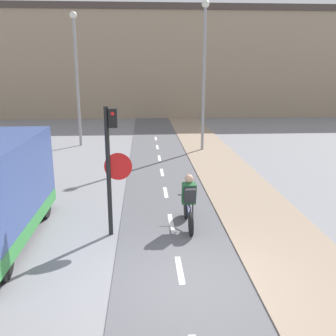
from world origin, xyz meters
The scene contains 8 objects.
ground_plane centered at (0.00, 0.00, 0.00)m, with size 120.00×120.00×0.00m, color gray.
bike_lane centered at (0.00, 0.01, 0.01)m, with size 2.72×60.00×0.02m.
sidewalk_strip centered at (2.56, 0.00, 0.03)m, with size 2.40×60.00×0.05m.
building_row_background centered at (0.00, 27.42, 4.52)m, with size 60.00×5.20×9.02m.
traffic_light_pole centered at (-1.47, 2.36, 1.98)m, with size 0.67×0.25×3.19m.
street_lamp_far centered at (-4.12, 13.87, 4.16)m, with size 0.36×0.36×6.80m.
street_lamp_sidewalk centered at (2.26, 12.17, 4.32)m, with size 0.36×0.36×7.12m.
cyclist_near centered at (0.44, 2.67, 0.70)m, with size 0.46×1.72×1.43m.
Camera 1 is at (-0.68, -6.37, 4.03)m, focal length 40.00 mm.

